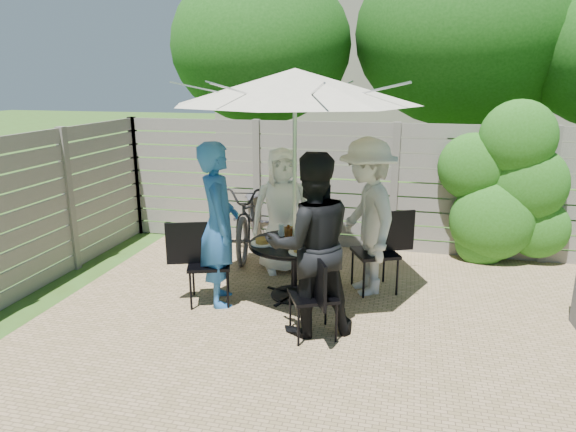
% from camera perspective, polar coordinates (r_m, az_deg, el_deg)
% --- Properties ---
extents(backyard_envelope, '(60.00, 60.00, 5.00)m').
position_cam_1_polar(backyard_envelope, '(14.47, 13.60, 15.44)').
color(backyard_envelope, '#335019').
rests_on(backyard_envelope, ground).
extents(patio_table, '(1.32, 1.32, 0.66)m').
position_cam_1_polar(patio_table, '(5.79, 0.71, -4.80)').
color(patio_table, black).
rests_on(patio_table, ground).
extents(umbrella, '(3.43, 3.43, 2.53)m').
position_cam_1_polar(umbrella, '(5.44, 0.78, 14.18)').
color(umbrella, silver).
rests_on(umbrella, ground).
extents(chair_back, '(0.54, 0.63, 0.83)m').
position_cam_1_polar(chair_back, '(6.75, -0.83, -3.73)').
color(chair_back, black).
rests_on(chair_back, ground).
extents(person_back, '(0.92, 0.78, 1.61)m').
position_cam_1_polar(person_back, '(6.47, -0.64, 0.55)').
color(person_back, white).
rests_on(person_back, ground).
extents(chair_left, '(0.72, 0.58, 0.94)m').
position_cam_1_polar(chair_left, '(5.76, -8.85, -6.96)').
color(chair_left, black).
rests_on(chair_left, ground).
extents(person_left, '(0.66, 0.77, 1.80)m').
position_cam_1_polar(person_left, '(5.56, -7.70, -1.00)').
color(person_left, '#2966B4').
rests_on(person_left, ground).
extents(chair_front, '(0.56, 0.67, 0.87)m').
position_cam_1_polar(chair_front, '(4.99, 2.81, -10.65)').
color(chair_front, black).
rests_on(chair_front, ground).
extents(person_front, '(1.07, 0.97, 1.79)m').
position_cam_1_polar(person_front, '(4.88, 2.55, -3.27)').
color(person_front, black).
rests_on(person_front, ground).
extents(chair_right, '(0.73, 0.62, 0.96)m').
position_cam_1_polar(chair_right, '(6.09, 9.72, -5.69)').
color(chair_right, black).
rests_on(chair_right, ground).
extents(person_right, '(1.08, 1.34, 1.81)m').
position_cam_1_polar(person_right, '(5.86, 8.73, -0.17)').
color(person_right, beige).
rests_on(person_right, ground).
extents(plate_back, '(0.26, 0.26, 0.06)m').
position_cam_1_polar(plate_back, '(6.05, 0.09, -1.67)').
color(plate_back, white).
rests_on(plate_back, patio_table).
extents(plate_left, '(0.26, 0.26, 0.06)m').
position_cam_1_polar(plate_left, '(5.66, -2.87, -2.89)').
color(plate_left, white).
rests_on(plate_left, patio_table).
extents(plate_front, '(0.26, 0.26, 0.06)m').
position_cam_1_polar(plate_front, '(5.38, 1.44, -3.85)').
color(plate_front, white).
rests_on(plate_front, patio_table).
extents(plate_right, '(0.26, 0.26, 0.06)m').
position_cam_1_polar(plate_right, '(5.79, 4.23, -2.50)').
color(plate_right, white).
rests_on(plate_right, patio_table).
extents(glass_back, '(0.07, 0.07, 0.14)m').
position_cam_1_polar(glass_back, '(5.93, -0.74, -1.57)').
color(glass_back, silver).
rests_on(glass_back, patio_table).
extents(glass_left, '(0.07, 0.07, 0.14)m').
position_cam_1_polar(glass_left, '(5.56, -1.71, -2.72)').
color(glass_left, silver).
rests_on(glass_left, patio_table).
extents(glass_front, '(0.07, 0.07, 0.14)m').
position_cam_1_polar(glass_front, '(5.48, 2.31, -3.00)').
color(glass_front, silver).
rests_on(glass_front, patio_table).
extents(glass_right, '(0.07, 0.07, 0.14)m').
position_cam_1_polar(glass_right, '(5.85, 3.03, -1.82)').
color(glass_right, silver).
rests_on(glass_right, patio_table).
extents(syrup_jug, '(0.09, 0.09, 0.16)m').
position_cam_1_polar(syrup_jug, '(5.73, 0.04, -2.05)').
color(syrup_jug, '#59280C').
rests_on(syrup_jug, patio_table).
extents(coffee_cup, '(0.08, 0.08, 0.12)m').
position_cam_1_polar(coffee_cup, '(5.93, 1.28, -1.68)').
color(coffee_cup, '#C6B293').
rests_on(coffee_cup, patio_table).
extents(bicycle, '(0.99, 2.06, 1.04)m').
position_cam_1_polar(bicycle, '(7.38, -4.15, 0.07)').
color(bicycle, '#333338').
rests_on(bicycle, ground).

